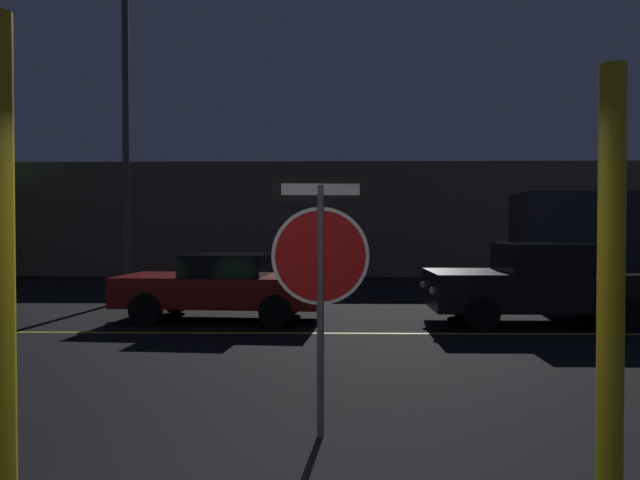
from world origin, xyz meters
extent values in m
cube|color=gold|center=(0.00, 7.02, 0.00)|extent=(39.48, 0.12, 0.01)
cylinder|color=#4C4C51|center=(0.24, 1.81, 1.09)|extent=(0.06, 0.06, 2.17)
cylinder|color=white|center=(0.24, 1.81, 1.57)|extent=(0.85, 0.07, 0.85)
cylinder|color=#B71414|center=(0.24, 1.81, 1.57)|extent=(0.78, 0.08, 0.79)
cube|color=black|center=(0.24, 1.81, 2.14)|extent=(0.82, 0.09, 0.22)
cube|color=white|center=(0.24, 1.81, 2.14)|extent=(0.67, 0.08, 0.10)
cylinder|color=yellow|center=(-1.64, 0.11, 1.54)|extent=(0.17, 0.17, 3.09)
cylinder|color=yellow|center=(1.87, -0.12, 1.35)|extent=(0.14, 0.14, 2.70)
cube|color=maroon|center=(-1.82, 8.53, 0.58)|extent=(4.02, 2.08, 0.57)
cube|color=black|center=(-1.70, 8.52, 1.08)|extent=(1.67, 1.65, 0.41)
cylinder|color=black|center=(-3.09, 7.77, 0.30)|extent=(0.61, 0.25, 0.60)
cylinder|color=black|center=(-2.95, 9.48, 0.30)|extent=(0.61, 0.25, 0.60)
cylinder|color=black|center=(-0.68, 7.58, 0.30)|extent=(0.61, 0.25, 0.60)
cylinder|color=black|center=(-0.55, 9.29, 0.30)|extent=(0.61, 0.25, 0.60)
sphere|color=#F4EFCC|center=(-3.83, 8.14, 0.61)|extent=(0.14, 0.14, 0.14)
sphere|color=#F4EFCC|center=(-3.75, 9.24, 0.61)|extent=(0.14, 0.14, 0.14)
cube|color=black|center=(4.18, 8.15, 0.64)|extent=(4.04, 1.92, 0.68)
cube|color=black|center=(4.30, 8.15, 1.24)|extent=(1.62, 1.65, 0.52)
cylinder|color=black|center=(2.93, 7.24, 0.30)|extent=(0.60, 0.20, 0.60)
cylinder|color=black|center=(2.93, 9.07, 0.30)|extent=(0.60, 0.20, 0.60)
cylinder|color=black|center=(5.43, 7.24, 0.30)|extent=(0.60, 0.20, 0.60)
cylinder|color=black|center=(5.43, 9.07, 0.30)|extent=(0.60, 0.20, 0.60)
sphere|color=#F4EFCC|center=(2.13, 7.57, 0.67)|extent=(0.14, 0.14, 0.14)
sphere|color=#F4EFCC|center=(2.14, 8.75, 0.67)|extent=(0.14, 0.14, 0.14)
cube|color=#2D2D33|center=(6.65, 11.86, 1.52)|extent=(3.59, 2.53, 2.24)
cylinder|color=black|center=(6.13, 12.99, 0.42)|extent=(0.86, 0.34, 0.84)
cylinder|color=black|center=(5.97, 10.81, 0.42)|extent=(0.86, 0.34, 0.84)
cylinder|color=#4C4C51|center=(-4.70, 11.57, 3.99)|extent=(0.16, 0.16, 7.98)
cube|color=#6B5B4C|center=(-0.49, 20.93, 2.09)|extent=(24.87, 4.09, 4.17)
camera|label=1|loc=(0.34, -3.55, 1.82)|focal=35.00mm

